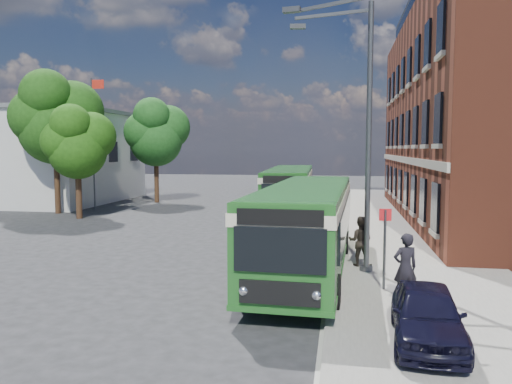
% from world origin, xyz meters
% --- Properties ---
extents(ground, '(120.00, 120.00, 0.00)m').
position_xyz_m(ground, '(0.00, 0.00, 0.00)').
color(ground, '#272729').
rests_on(ground, ground).
extents(pavement, '(6.00, 48.00, 0.15)m').
position_xyz_m(pavement, '(7.00, 8.00, 0.07)').
color(pavement, gray).
rests_on(pavement, ground).
extents(kerb_line, '(0.12, 48.00, 0.01)m').
position_xyz_m(kerb_line, '(3.95, 8.00, 0.01)').
color(kerb_line, beige).
rests_on(kerb_line, ground).
extents(white_building, '(9.40, 13.40, 7.30)m').
position_xyz_m(white_building, '(-18.00, 18.00, 3.66)').
color(white_building, silver).
rests_on(white_building, ground).
extents(flagpole, '(0.95, 0.10, 9.00)m').
position_xyz_m(flagpole, '(-12.45, 13.00, 4.94)').
color(flagpole, '#3D3F42').
rests_on(flagpole, ground).
extents(street_lamp, '(2.96, 2.38, 9.00)m').
position_xyz_m(street_lamp, '(4.84, -2.00, 4.79)').
color(street_lamp, '#3D3F42').
rests_on(street_lamp, ground).
extents(bus_stop_sign, '(0.35, 0.08, 2.52)m').
position_xyz_m(bus_stop_sign, '(5.60, -4.20, 1.51)').
color(bus_stop_sign, '#3D3F42').
rests_on(bus_stop_sign, ground).
extents(bus_front, '(3.04, 11.77, 3.02)m').
position_xyz_m(bus_front, '(3.20, -2.04, 1.83)').
color(bus_front, '#215E20').
rests_on(bus_front, ground).
extents(bus_rear, '(3.07, 12.50, 3.02)m').
position_xyz_m(bus_rear, '(1.13, 12.26, 1.83)').
color(bus_rear, '#1A5119').
rests_on(bus_rear, ground).
extents(parked_car, '(1.69, 3.68, 1.22)m').
position_xyz_m(parked_car, '(6.17, -8.17, 0.76)').
color(parked_car, black).
rests_on(parked_car, pavement).
extents(pedestrian_a, '(0.79, 0.65, 1.86)m').
position_xyz_m(pedestrian_a, '(6.05, -5.32, 1.08)').
color(pedestrian_a, black).
rests_on(pedestrian_a, pavement).
extents(pedestrian_b, '(0.94, 0.78, 1.76)m').
position_xyz_m(pedestrian_b, '(5.02, -1.33, 1.03)').
color(pedestrian_b, black).
rests_on(pedestrian_b, pavement).
extents(tree_left, '(4.08, 3.88, 6.89)m').
position_xyz_m(tree_left, '(-11.36, 8.94, 4.67)').
color(tree_left, '#362113').
rests_on(tree_left, ground).
extents(tree_mid, '(5.47, 5.20, 9.23)m').
position_xyz_m(tree_mid, '(-13.97, 10.90, 6.26)').
color(tree_mid, '#362113').
rests_on(tree_mid, ground).
extents(tree_right, '(4.83, 4.60, 8.16)m').
position_xyz_m(tree_right, '(-10.03, 18.45, 5.54)').
color(tree_right, '#362113').
rests_on(tree_right, ground).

